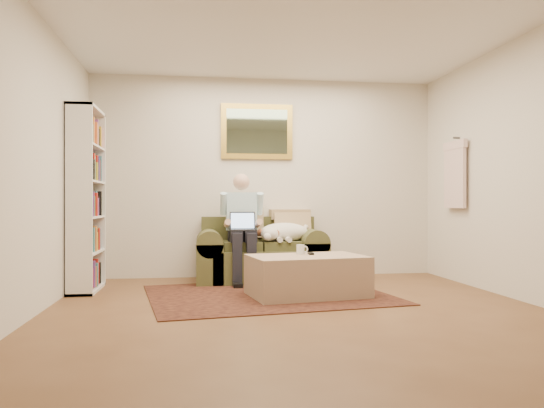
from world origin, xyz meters
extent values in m
cube|color=brown|center=(0.00, 0.00, 0.00)|extent=(4.50, 5.00, 0.01)
cube|color=white|center=(0.00, 0.00, 2.60)|extent=(4.50, 5.00, 0.01)
cube|color=silver|center=(0.00, 2.50, 1.30)|extent=(4.50, 0.01, 2.60)
cube|color=silver|center=(-2.25, 0.00, 1.30)|extent=(0.01, 5.00, 2.60)
cube|color=black|center=(-0.16, 1.04, 0.01)|extent=(2.68, 2.28, 0.01)
cube|color=#4A4A27|center=(-0.12, 2.03, 0.19)|extent=(1.20, 0.77, 0.39)
cube|color=#4A4A27|center=(-0.12, 2.37, 0.59)|extent=(1.45, 0.17, 0.40)
cube|color=#4A4A27|center=(-0.75, 2.03, 0.24)|extent=(0.31, 0.77, 0.80)
cube|color=#4A4A27|center=(0.51, 2.03, 0.24)|extent=(0.31, 0.77, 0.80)
cube|color=#4A4A27|center=(-0.36, 1.99, 0.44)|extent=(0.45, 0.52, 0.11)
cube|color=#4A4A27|center=(0.12, 1.99, 0.44)|extent=(0.45, 0.52, 0.11)
cube|color=black|center=(-0.36, 1.81, 0.64)|extent=(0.31, 0.21, 0.02)
cube|color=black|center=(-0.36, 1.92, 0.75)|extent=(0.31, 0.06, 0.21)
cube|color=#99BFF2|center=(-0.36, 1.91, 0.75)|extent=(0.28, 0.04, 0.18)
cube|color=tan|center=(0.23, 0.91, 0.21)|extent=(1.26, 0.91, 0.42)
cylinder|color=white|center=(0.19, 1.08, 0.47)|extent=(0.08, 0.08, 0.10)
cube|color=black|center=(0.29, 1.03, 0.43)|extent=(0.06, 0.15, 0.02)
cube|color=gold|center=(-0.12, 2.48, 1.90)|extent=(0.94, 0.04, 0.72)
cube|color=gray|center=(-0.12, 2.46, 1.90)|extent=(0.80, 0.01, 0.58)
camera|label=1|loc=(-0.88, -4.43, 0.95)|focal=35.00mm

